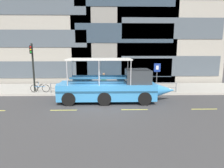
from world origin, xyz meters
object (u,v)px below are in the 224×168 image
object	(u,v)px
traffic_light_pole	(33,63)
pedestrian_mid_left	(104,80)
parking_sign	(157,72)
leaned_bicycle	(40,88)
duck_tour_boat	(114,88)
pedestrian_near_bow	(137,79)

from	to	relation	value
traffic_light_pole	pedestrian_mid_left	bearing A→B (deg)	2.05
traffic_light_pole	parking_sign	xyz separation A→B (m)	(11.29, -0.09, -0.89)
traffic_light_pole	leaned_bicycle	bearing A→B (deg)	-29.58
traffic_light_pole	parking_sign	size ratio (longest dim) A/B	1.70
pedestrian_mid_left	duck_tour_boat	bearing A→B (deg)	-75.50
pedestrian_near_bow	traffic_light_pole	bearing A→B (deg)	-176.02
pedestrian_mid_left	pedestrian_near_bow	bearing A→B (deg)	7.86
parking_sign	duck_tour_boat	world-z (taller)	duck_tour_boat
leaned_bicycle	pedestrian_mid_left	world-z (taller)	pedestrian_mid_left
duck_tour_boat	pedestrian_mid_left	size ratio (longest dim) A/B	5.47
leaned_bicycle	pedestrian_near_bow	world-z (taller)	pedestrian_near_bow
duck_tour_boat	pedestrian_near_bow	bearing A→B (deg)	57.12
duck_tour_boat	pedestrian_near_bow	world-z (taller)	duck_tour_boat
traffic_light_pole	duck_tour_boat	bearing A→B (deg)	-22.24
pedestrian_mid_left	leaned_bicycle	bearing A→B (deg)	-174.25
leaned_bicycle	pedestrian_near_bow	size ratio (longest dim) A/B	1.08
duck_tour_boat	pedestrian_mid_left	distance (m)	3.28
pedestrian_near_bow	pedestrian_mid_left	xyz separation A→B (m)	(-3.16, -0.44, 0.04)
pedestrian_near_bow	pedestrian_mid_left	bearing A→B (deg)	-172.14
pedestrian_near_bow	parking_sign	bearing A→B (deg)	-23.61
traffic_light_pole	duck_tour_boat	distance (m)	7.98
duck_tour_boat	leaned_bicycle	bearing A→B (deg)	158.49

